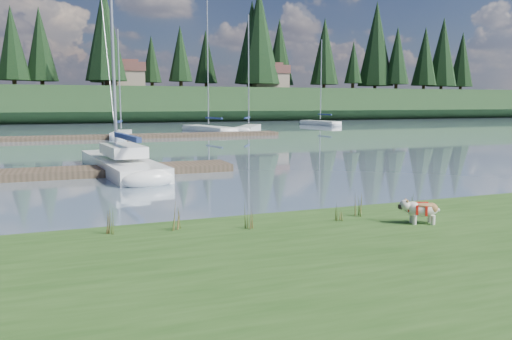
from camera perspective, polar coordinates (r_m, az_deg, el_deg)
name	(u,v)px	position (r m, az deg, el deg)	size (l,w,h in m)	color
ground	(103,139)	(42.39, -17.06, 3.43)	(200.00, 200.00, 0.00)	#7A90A4
bank	(269,301)	(7.26, 1.49, -14.74)	(60.00, 9.00, 0.35)	#2F521E
ridge	(85,105)	(85.26, -18.94, 7.04)	(200.00, 20.00, 5.00)	#1C3419
bulldog	(421,209)	(11.35, 18.38, -4.22)	(0.88, 0.56, 0.52)	silver
sailboat_main	(117,160)	(22.94, -15.58, 1.14)	(3.10, 9.92, 13.95)	white
dock_near	(32,174)	(21.45, -24.26, -0.43)	(16.00, 2.00, 0.30)	#4C3D2C
dock_far	(128,136)	(42.55, -14.37, 3.74)	(26.00, 2.20, 0.30)	#4C3D2C
sailboat_bg_2	(122,134)	(43.34, -15.06, 4.03)	(2.40, 5.87, 8.91)	white
sailboat_bg_3	(205,128)	(51.03, -5.88, 4.77)	(3.88, 9.48, 13.52)	white
sailboat_bg_4	(250,128)	(51.95, -0.72, 4.86)	(5.20, 7.72, 11.72)	white
sailboat_bg_5	(317,123)	(65.70, 7.00, 5.41)	(2.76, 7.77, 10.95)	white
weed_0	(177,218)	(10.39, -9.00, -5.41)	(0.17, 0.14, 0.60)	#475B23
weed_1	(249,217)	(10.38, -0.84, -5.37)	(0.17, 0.14, 0.58)	#475B23
weed_2	(358,206)	(11.74, 11.63, -4.04)	(0.17, 0.14, 0.56)	#475B23
weed_3	(113,222)	(10.32, -16.04, -5.74)	(0.17, 0.14, 0.59)	#475B23
weed_4	(340,213)	(11.21, 9.59, -4.88)	(0.17, 0.14, 0.41)	#475B23
weed_5	(411,204)	(12.44, 17.31, -3.70)	(0.17, 0.14, 0.49)	#475B23
mud_lip	(195,232)	(11.29, -6.96, -7.10)	(60.00, 0.50, 0.14)	#33281C
conifer_3	(12,43)	(85.00, -26.12, 12.92)	(4.84, 4.84, 12.25)	#382619
conifer_4	(105,33)	(79.06, -16.88, 14.80)	(6.16, 6.16, 15.10)	#382619
conifer_5	(180,53)	(84.43, -8.64, 13.03)	(3.96, 3.96, 10.35)	#382619
conifer_6	(259,36)	(86.53, 0.36, 15.09)	(7.04, 7.04, 17.00)	#382619
conifer_7	(325,51)	(94.83, 7.84, 13.28)	(5.28, 5.28, 13.20)	#382619
conifer_8	(397,56)	(98.27, 15.82, 12.47)	(4.62, 4.62, 11.77)	#382619
conifer_9	(443,52)	(108.77, 20.56, 12.51)	(5.94, 5.94, 14.62)	#382619
house_1	(124,75)	(83.76, -14.87, 10.49)	(6.30, 5.30, 4.65)	gray
house_2	(268,77)	(87.59, 1.36, 10.61)	(6.30, 5.30, 4.65)	gray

